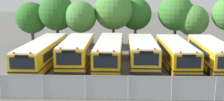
% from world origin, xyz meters
% --- Properties ---
extents(ground_plane, '(160.00, 160.00, 0.00)m').
position_xyz_m(ground_plane, '(0.00, 0.00, 0.00)').
color(ground_plane, '#595651').
extents(school_bus_0, '(2.66, 11.71, 2.62)m').
position_xyz_m(school_bus_0, '(-8.20, -0.07, 1.38)').
color(school_bus_0, yellow).
rests_on(school_bus_0, ground_plane).
extents(school_bus_1, '(2.69, 9.55, 2.79)m').
position_xyz_m(school_bus_1, '(-4.83, -0.03, 1.46)').
color(school_bus_1, yellow).
rests_on(school_bus_1, ground_plane).
extents(school_bus_2, '(2.61, 11.10, 2.73)m').
position_xyz_m(school_bus_2, '(-1.61, -0.01, 1.44)').
color(school_bus_2, '#EAA80C').
rests_on(school_bus_2, ground_plane).
extents(school_bus_3, '(2.64, 9.44, 2.72)m').
position_xyz_m(school_bus_3, '(1.62, 0.17, 1.43)').
color(school_bus_3, yellow).
rests_on(school_bus_3, ground_plane).
extents(school_bus_4, '(2.56, 10.66, 2.59)m').
position_xyz_m(school_bus_4, '(4.87, 0.13, 1.37)').
color(school_bus_4, '#EAA80C').
rests_on(school_bus_4, ground_plane).
extents(school_bus_5, '(2.74, 10.52, 2.64)m').
position_xyz_m(school_bus_5, '(8.30, -0.08, 1.39)').
color(school_bus_5, yellow).
rests_on(school_bus_5, ground_plane).
extents(tree_0, '(4.31, 4.31, 5.94)m').
position_xyz_m(tree_0, '(-12.81, 11.21, 3.85)').
color(tree_0, '#4C3823').
rests_on(tree_0, ground_plane).
extents(tree_1, '(4.98, 4.78, 6.94)m').
position_xyz_m(tree_1, '(-8.81, 10.41, 4.48)').
color(tree_1, '#4C3823').
rests_on(tree_1, ground_plane).
extents(tree_2, '(4.13, 4.13, 6.17)m').
position_xyz_m(tree_2, '(-5.63, 9.30, 4.04)').
color(tree_2, '#4C3823').
rests_on(tree_2, ground_plane).
extents(tree_3, '(5.01, 5.01, 7.38)m').
position_xyz_m(tree_3, '(-1.36, 10.13, 4.96)').
color(tree_3, '#4C3823').
rests_on(tree_3, ground_plane).
extents(tree_4, '(4.40, 4.40, 6.51)m').
position_xyz_m(tree_4, '(1.43, 11.78, 4.34)').
color(tree_4, '#4C3823').
rests_on(tree_4, ground_plane).
extents(tree_5, '(4.75, 4.75, 6.88)m').
position_xyz_m(tree_5, '(6.65, 11.08, 4.55)').
color(tree_5, '#4C3823').
rests_on(tree_5, ground_plane).
extents(tree_6, '(4.13, 4.13, 5.66)m').
position_xyz_m(tree_6, '(9.07, 10.35, 3.53)').
color(tree_6, '#4C3823').
rests_on(tree_6, ground_plane).
extents(chainlink_fence, '(23.47, 0.07, 1.73)m').
position_xyz_m(chainlink_fence, '(0.03, -8.89, 0.90)').
color(chainlink_fence, '#9EA0A3').
rests_on(chainlink_fence, ground_plane).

